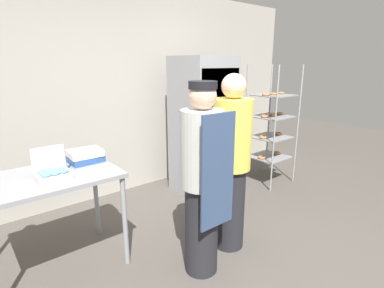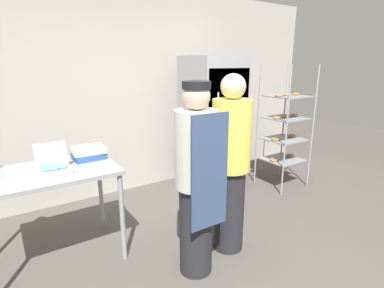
{
  "view_description": "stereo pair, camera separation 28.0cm",
  "coord_description": "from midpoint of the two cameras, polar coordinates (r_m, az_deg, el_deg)",
  "views": [
    {
      "loc": [
        -1.78,
        -1.35,
        1.75
      ],
      "look_at": [
        -0.07,
        0.75,
        1.01
      ],
      "focal_mm": 28.0,
      "sensor_mm": 36.0,
      "label": 1
    },
    {
      "loc": [
        -1.55,
        -1.51,
        1.75
      ],
      "look_at": [
        -0.07,
        0.75,
        1.01
      ],
      "focal_mm": 28.0,
      "sensor_mm": 36.0,
      "label": 2
    }
  ],
  "objects": [
    {
      "name": "back_wall",
      "position": [
        4.17,
        -9.71,
        9.62
      ],
      "size": [
        6.4,
        0.12,
        2.71
      ],
      "primitive_type": "cube",
      "color": "#ADA89E",
      "rests_on": "ground_plane"
    },
    {
      "name": "person_baker",
      "position": [
        2.42,
        4.19,
        -6.85
      ],
      "size": [
        0.34,
        0.36,
        1.62
      ],
      "color": "#232328",
      "rests_on": "ground_plane"
    },
    {
      "name": "baking_rack",
      "position": [
        4.49,
        18.98,
        2.86
      ],
      "size": [
        0.58,
        0.54,
        1.73
      ],
      "color": "#93969B",
      "rests_on": "ground_plane"
    },
    {
      "name": "prep_counter",
      "position": [
        2.79,
        -23.21,
        -6.63
      ],
      "size": [
        1.12,
        0.72,
        0.87
      ],
      "color": "gray",
      "rests_on": "ground_plane"
    },
    {
      "name": "donut_box",
      "position": [
        2.65,
        -22.21,
        -4.28
      ],
      "size": [
        0.25,
        0.2,
        0.24
      ],
      "color": "silver",
      "rests_on": "prep_counter"
    },
    {
      "name": "binder_stack",
      "position": [
        2.95,
        -16.55,
        -1.65
      ],
      "size": [
        0.29,
        0.24,
        0.12
      ],
      "color": "#2D5193",
      "rests_on": "prep_counter"
    },
    {
      "name": "person_customer",
      "position": [
        2.77,
        10.22,
        -3.98
      ],
      "size": [
        0.35,
        0.35,
        1.67
      ],
      "color": "#232328",
      "rests_on": "ground_plane"
    },
    {
      "name": "refrigerator",
      "position": [
        4.04,
        5.91,
        3.27
      ],
      "size": [
        0.68,
        0.7,
        1.83
      ],
      "color": "gray",
      "rests_on": "ground_plane"
    },
    {
      "name": "ground_plane",
      "position": [
        2.81,
        13.74,
        -23.87
      ],
      "size": [
        14.0,
        14.0,
        0.0
      ],
      "primitive_type": "plane",
      "color": "#4C4742"
    }
  ]
}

